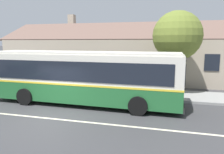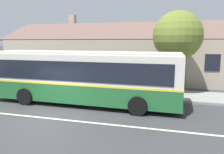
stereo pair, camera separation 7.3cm
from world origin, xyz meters
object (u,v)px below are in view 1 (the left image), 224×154
object	(u,v)px
bench_down_street	(66,83)
transit_bus	(83,76)
street_tree_primary	(177,36)
bench_by_building	(25,81)

from	to	relation	value
bench_down_street	transit_bus	bearing A→B (deg)	-48.62
transit_bus	bench_down_street	distance (m)	4.07
street_tree_primary	bench_down_street	bearing A→B (deg)	-173.40
transit_bus	street_tree_primary	size ratio (longest dim) A/B	2.01
bench_by_building	street_tree_primary	size ratio (longest dim) A/B	0.27
transit_bus	bench_by_building	distance (m)	7.17
transit_bus	street_tree_primary	bearing A→B (deg)	35.46
bench_by_building	bench_down_street	distance (m)	3.79
bench_down_street	street_tree_primary	bearing A→B (deg)	6.60
transit_bus	bench_by_building	world-z (taller)	transit_bus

